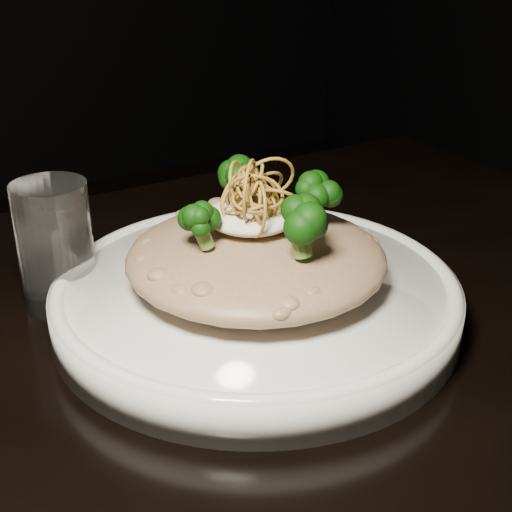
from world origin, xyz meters
The scene contains 7 objects.
table centered at (0.00, 0.00, 0.67)m, with size 1.10×0.80×0.75m.
plate centered at (0.09, 0.06, 0.77)m, with size 0.32×0.32×0.03m, color white.
risotto centered at (0.09, 0.06, 0.81)m, with size 0.20×0.20×0.04m, color brown.
broccoli centered at (0.09, 0.06, 0.86)m, with size 0.16×0.16×0.06m, color black, non-canonical shape.
cheese centered at (0.09, 0.07, 0.84)m, with size 0.07×0.07×0.02m, color white.
shallots centered at (0.09, 0.06, 0.87)m, with size 0.07×0.07×0.04m, color brown, non-canonical shape.
drinking_glass centered at (-0.03, 0.17, 0.80)m, with size 0.06×0.06×0.11m, color silver.
Camera 1 is at (-0.17, -0.36, 1.04)m, focal length 50.00 mm.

